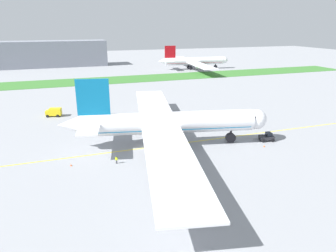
# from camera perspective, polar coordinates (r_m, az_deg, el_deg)

# --- Properties ---
(ground_plane) EXTENTS (600.00, 600.00, 0.00)m
(ground_plane) POSITION_cam_1_polar(r_m,az_deg,el_deg) (78.29, -3.89, -3.84)
(ground_plane) COLOR gray
(ground_plane) RESTS_ON ground
(apron_taxi_line) EXTENTS (280.00, 0.36, 0.01)m
(apron_taxi_line) POSITION_cam_1_polar(r_m,az_deg,el_deg) (77.84, -3.79, -3.96)
(apron_taxi_line) COLOR yellow
(apron_taxi_line) RESTS_ON ground
(grass_median_strip) EXTENTS (320.00, 24.00, 0.10)m
(grass_median_strip) POSITION_cam_1_polar(r_m,az_deg,el_deg) (174.36, -12.94, 8.02)
(grass_median_strip) COLOR #38722D
(grass_median_strip) RESTS_ON ground
(airliner_foreground) EXTENTS (51.20, 81.94, 17.23)m
(airliner_foreground) POSITION_cam_1_polar(r_m,az_deg,el_deg) (77.16, -0.44, 0.49)
(airliner_foreground) COLOR white
(airliner_foreground) RESTS_ON ground
(pushback_tug) EXTENTS (5.54, 3.28, 2.26)m
(pushback_tug) POSITION_cam_1_polar(r_m,az_deg,el_deg) (85.90, 17.59, -1.92)
(pushback_tug) COLOR #26262B
(pushback_tug) RESTS_ON ground
(ground_crew_wingwalker_port) EXTENTS (0.54, 0.43, 1.70)m
(ground_crew_wingwalker_port) POSITION_cam_1_polar(r_m,az_deg,el_deg) (69.65, -9.40, -6.01)
(ground_crew_wingwalker_port) COLOR black
(ground_crew_wingwalker_port) RESTS_ON ground
(traffic_cone_near_nose) EXTENTS (0.36, 0.36, 0.58)m
(traffic_cone_near_nose) POSITION_cam_1_polar(r_m,az_deg,el_deg) (71.11, -17.29, -6.76)
(traffic_cone_near_nose) COLOR #F2590C
(traffic_cone_near_nose) RESTS_ON ground
(traffic_cone_port_wing) EXTENTS (0.36, 0.36, 0.58)m
(traffic_cone_port_wing) POSITION_cam_1_polar(r_m,az_deg,el_deg) (81.71, 17.15, -3.46)
(traffic_cone_port_wing) COLOR #F2590C
(traffic_cone_port_wing) RESTS_ON ground
(service_truck_baggage_loader) EXTENTS (5.33, 3.56, 2.79)m
(service_truck_baggage_loader) POSITION_cam_1_polar(r_m,az_deg,el_deg) (110.12, -20.11, 2.41)
(service_truck_baggage_loader) COLOR yellow
(service_truck_baggage_loader) RESTS_ON ground
(parked_airliner_far_centre) EXTENTS (48.98, 78.22, 15.77)m
(parked_airliner_far_centre) POSITION_cam_1_polar(r_m,az_deg,el_deg) (216.27, 4.64, 11.71)
(parked_airliner_far_centre) COLOR white
(parked_airliner_far_centre) RESTS_ON ground
(terminal_building) EXTENTS (103.48, 20.00, 18.00)m
(terminal_building) POSITION_cam_1_polar(r_m,az_deg,el_deg) (244.29, -23.73, 11.88)
(terminal_building) COLOR gray
(terminal_building) RESTS_ON ground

